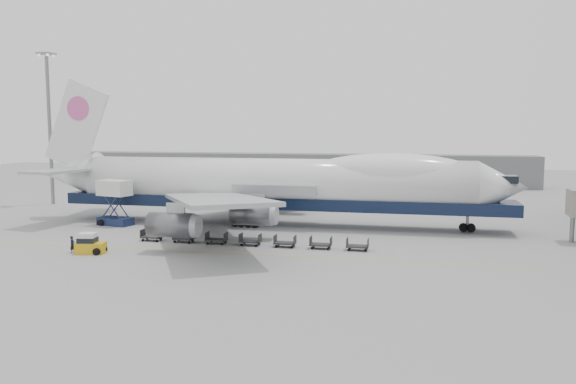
% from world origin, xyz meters
% --- Properties ---
extents(ground, '(260.00, 260.00, 0.00)m').
position_xyz_m(ground, '(0.00, 0.00, 0.00)').
color(ground, gray).
rests_on(ground, ground).
extents(apron_line, '(60.00, 0.15, 0.01)m').
position_xyz_m(apron_line, '(0.00, -6.00, 0.01)').
color(apron_line, gold).
rests_on(apron_line, ground).
extents(hangar, '(110.00, 8.00, 7.00)m').
position_xyz_m(hangar, '(-10.00, 70.00, 3.50)').
color(hangar, slate).
rests_on(hangar, ground).
extents(floodlight_mast, '(2.40, 2.40, 25.43)m').
position_xyz_m(floodlight_mast, '(-42.00, 24.00, 14.27)').
color(floodlight_mast, slate).
rests_on(floodlight_mast, ground).
extents(airliner, '(67.00, 55.30, 19.98)m').
position_xyz_m(airliner, '(0.64, 12.00, 5.62)').
color(airliner, white).
rests_on(airliner, ground).
extents(catering_truck, '(5.05, 3.98, 6.02)m').
position_xyz_m(catering_truck, '(-20.47, 6.97, 3.43)').
color(catering_truck, '#18244A').
rests_on(catering_truck, ground).
extents(baggage_tug, '(3.15, 2.09, 2.13)m').
position_xyz_m(baggage_tug, '(-14.15, -9.23, 0.94)').
color(baggage_tug, gold).
rests_on(baggage_tug, ground).
extents(ground_worker, '(0.43, 0.65, 1.76)m').
position_xyz_m(ground_worker, '(-16.03, -9.40, 0.88)').
color(ground_worker, black).
rests_on(ground_worker, ground).
extents(traffic_cone, '(0.41, 0.41, 0.61)m').
position_xyz_m(traffic_cone, '(-16.81, -6.56, 0.29)').
color(traffic_cone, '#FD510D').
rests_on(traffic_cone, ground).
extents(dolly_0, '(2.30, 1.35, 1.30)m').
position_xyz_m(dolly_0, '(-10.88, -1.79, 0.53)').
color(dolly_0, '#2D2D30').
rests_on(dolly_0, ground).
extents(dolly_1, '(2.30, 1.35, 1.30)m').
position_xyz_m(dolly_1, '(-6.95, -1.79, 0.53)').
color(dolly_1, '#2D2D30').
rests_on(dolly_1, ground).
extents(dolly_2, '(2.30, 1.35, 1.30)m').
position_xyz_m(dolly_2, '(-3.01, -1.79, 0.53)').
color(dolly_2, '#2D2D30').
rests_on(dolly_2, ground).
extents(dolly_3, '(2.30, 1.35, 1.30)m').
position_xyz_m(dolly_3, '(0.92, -1.79, 0.53)').
color(dolly_3, '#2D2D30').
rests_on(dolly_3, ground).
extents(dolly_4, '(2.30, 1.35, 1.30)m').
position_xyz_m(dolly_4, '(4.85, -1.79, 0.53)').
color(dolly_4, '#2D2D30').
rests_on(dolly_4, ground).
extents(dolly_5, '(2.30, 1.35, 1.30)m').
position_xyz_m(dolly_5, '(8.79, -1.79, 0.53)').
color(dolly_5, '#2D2D30').
rests_on(dolly_5, ground).
extents(dolly_6, '(2.30, 1.35, 1.30)m').
position_xyz_m(dolly_6, '(12.72, -1.79, 0.53)').
color(dolly_6, '#2D2D30').
rests_on(dolly_6, ground).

